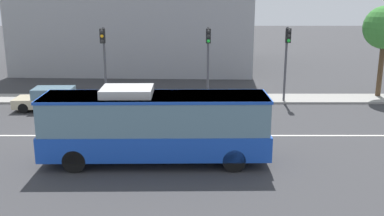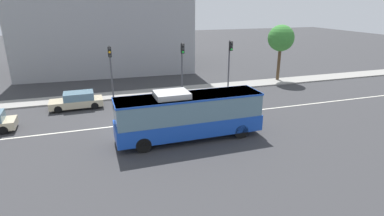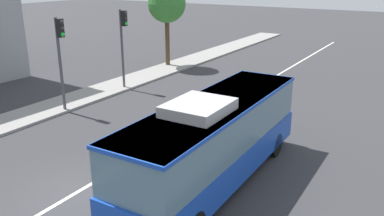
% 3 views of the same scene
% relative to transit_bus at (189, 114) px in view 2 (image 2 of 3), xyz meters
% --- Properties ---
extents(ground_plane, '(160.00, 160.00, 0.00)m').
position_rel_transit_bus_xyz_m(ground_plane, '(-3.25, 3.80, -1.81)').
color(ground_plane, '#333335').
extents(sidewalk_kerb, '(80.00, 2.62, 0.14)m').
position_rel_transit_bus_xyz_m(sidewalk_kerb, '(-3.25, 12.00, -1.74)').
color(sidewalk_kerb, gray).
rests_on(sidewalk_kerb, ground_plane).
extents(lane_centre_line, '(76.00, 0.16, 0.01)m').
position_rel_transit_bus_xyz_m(lane_centre_line, '(-3.25, 3.80, -1.80)').
color(lane_centre_line, silver).
rests_on(lane_centre_line, ground_plane).
extents(transit_bus, '(10.03, 2.62, 3.46)m').
position_rel_transit_bus_xyz_m(transit_bus, '(0.00, 0.00, 0.00)').
color(transit_bus, '#1947B7').
rests_on(transit_bus, ground_plane).
extents(sedan_beige_ahead, '(4.55, 1.92, 1.46)m').
position_rel_transit_bus_xyz_m(sedan_beige_ahead, '(-7.50, 9.23, -1.09)').
color(sedan_beige_ahead, '#C6B793').
rests_on(sedan_beige_ahead, ground_plane).
extents(traffic_light_near_corner, '(0.32, 0.62, 5.20)m').
position_rel_transit_bus_xyz_m(traffic_light_near_corner, '(2.73, 10.85, 1.75)').
color(traffic_light_near_corner, '#47474C').
rests_on(traffic_light_near_corner, ground_plane).
extents(traffic_light_mid_block, '(0.34, 0.62, 5.20)m').
position_rel_transit_bus_xyz_m(traffic_light_mid_block, '(8.06, 11.10, 1.75)').
color(traffic_light_mid_block, '#47474C').
rests_on(traffic_light_mid_block, ground_plane).
extents(traffic_light_far_corner, '(0.33, 0.62, 5.20)m').
position_rel_transit_bus_xyz_m(traffic_light_far_corner, '(-4.27, 10.85, 1.75)').
color(traffic_light_far_corner, '#47474C').
rests_on(traffic_light_far_corner, ground_plane).
extents(street_tree_kerbside_left, '(3.03, 3.03, 6.58)m').
position_rel_transit_bus_xyz_m(street_tree_kerbside_left, '(15.19, 12.66, 3.20)').
color(street_tree_kerbside_left, '#4C3823').
rests_on(street_tree_kerbside_left, ground_plane).
extents(office_block_background, '(22.60, 17.03, 13.60)m').
position_rel_transit_bus_xyz_m(office_block_background, '(-3.64, 27.98, 4.99)').
color(office_block_background, '#939399').
rests_on(office_block_background, ground_plane).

